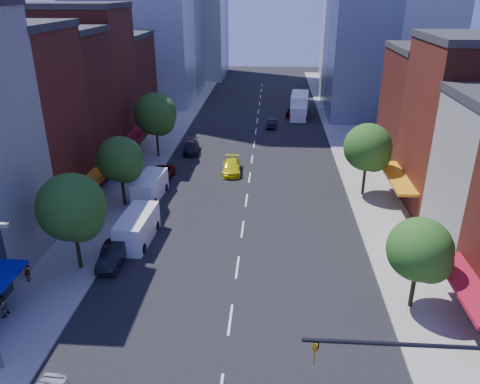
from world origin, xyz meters
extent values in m
cube|color=gray|center=(-12.50, 40.00, 0.07)|extent=(5.00, 120.00, 0.15)
cube|color=gray|center=(12.50, 40.00, 0.07)|extent=(5.00, 120.00, 0.15)
cube|color=maroon|center=(-21.00, 20.50, 8.00)|extent=(12.00, 9.00, 16.00)
cube|color=#4F1A13|center=(-21.00, 29.00, 7.50)|extent=(12.00, 8.00, 15.00)
cube|color=maroon|center=(-21.00, 37.50, 8.50)|extent=(12.00, 9.00, 17.00)
cube|color=#4F1A13|center=(-21.00, 47.00, 6.50)|extent=(12.00, 10.00, 13.00)
cube|color=#4F1A13|center=(21.00, 34.00, 6.50)|extent=(12.00, 10.00, 13.00)
cylinder|color=black|center=(7.00, -4.50, 7.75)|extent=(7.00, 0.16, 0.16)
imported|color=gold|center=(4.00, -4.50, 7.15)|extent=(0.22, 0.18, 1.10)
cube|color=slate|center=(-10.10, 1.00, 8.90)|extent=(0.50, 0.25, 0.18)
cylinder|color=black|center=(-11.50, 11.00, 2.11)|extent=(0.28, 0.28, 3.92)
sphere|color=#144918|center=(-11.50, 11.00, 5.05)|extent=(4.80, 4.80, 4.80)
sphere|color=#144918|center=(-10.90, 10.70, 4.35)|extent=(3.36, 3.36, 3.36)
cylinder|color=black|center=(-11.50, 22.00, 1.97)|extent=(0.28, 0.28, 3.64)
sphere|color=#144918|center=(-11.50, 22.00, 4.70)|extent=(4.20, 4.20, 4.20)
sphere|color=#144918|center=(-10.90, 21.70, 4.05)|extent=(2.94, 2.94, 2.94)
cylinder|color=black|center=(-11.50, 36.00, 2.25)|extent=(0.28, 0.28, 4.20)
sphere|color=#144918|center=(-11.50, 36.00, 5.40)|extent=(5.00, 5.00, 5.00)
sphere|color=#144918|center=(-10.90, 35.70, 4.65)|extent=(3.50, 3.50, 3.50)
cylinder|color=black|center=(11.50, 8.00, 1.83)|extent=(0.28, 0.28, 3.36)
sphere|color=#144918|center=(11.50, 8.00, 4.35)|extent=(4.00, 4.00, 4.00)
sphere|color=#144918|center=(12.10, 7.70, 3.75)|extent=(2.80, 2.80, 2.80)
cylinder|color=black|center=(11.50, 26.00, 2.11)|extent=(0.28, 0.28, 3.92)
sphere|color=#144918|center=(11.50, 26.00, 5.05)|extent=(4.60, 4.60, 4.60)
sphere|color=#144918|center=(12.10, 25.70, 4.35)|extent=(3.22, 3.22, 3.22)
imported|color=black|center=(-9.33, 12.01, 0.73)|extent=(1.68, 4.46, 1.46)
imported|color=#999999|center=(-9.50, 28.65, 0.66)|extent=(2.37, 4.82, 1.32)
imported|color=black|center=(-7.78, 38.17, 0.67)|extent=(2.38, 4.78, 1.33)
cube|color=white|center=(-8.42, 15.48, 1.17)|extent=(2.49, 5.69, 2.35)
cube|color=black|center=(-8.52, 13.36, 1.51)|extent=(2.12, 1.21, 1.01)
cylinder|color=black|center=(-9.52, 13.63, 0.39)|extent=(0.32, 0.86, 0.85)
cylinder|color=black|center=(-7.51, 13.53, 0.39)|extent=(0.32, 0.86, 0.85)
cylinder|color=black|center=(-9.34, 17.42, 0.39)|extent=(0.32, 0.86, 0.85)
cylinder|color=black|center=(-7.33, 17.33, 0.39)|extent=(0.32, 0.86, 0.85)
cube|color=white|center=(-9.50, 24.05, 1.12)|extent=(2.58, 5.50, 2.24)
cube|color=black|center=(-9.67, 22.03, 1.44)|extent=(2.06, 1.23, 0.96)
cylinder|color=black|center=(-10.61, 22.32, 0.37)|extent=(0.33, 0.83, 0.81)
cylinder|color=black|center=(-8.69, 22.16, 0.37)|extent=(0.33, 0.83, 0.81)
cylinder|color=black|center=(-10.31, 25.94, 0.37)|extent=(0.33, 0.83, 0.81)
cylinder|color=black|center=(-8.39, 25.78, 0.37)|extent=(0.33, 0.83, 0.81)
imported|color=yellow|center=(-2.08, 31.40, 0.70)|extent=(2.21, 4.91, 1.40)
imported|color=black|center=(2.30, 50.55, 0.65)|extent=(1.61, 4.01, 1.29)
imported|color=#999999|center=(5.47, 57.50, 0.69)|extent=(2.13, 4.22, 1.38)
cube|color=white|center=(6.67, 57.94, 1.77)|extent=(3.22, 7.38, 3.54)
cube|color=white|center=(6.33, 53.75, 1.22)|extent=(2.59, 2.18, 2.21)
cylinder|color=black|center=(5.19, 54.73, 0.50)|extent=(0.41, 1.02, 1.00)
cylinder|color=black|center=(7.62, 54.53, 0.50)|extent=(0.41, 1.02, 1.00)
cylinder|color=black|center=(5.59, 59.69, 0.50)|extent=(0.41, 1.02, 1.00)
cylinder|color=black|center=(8.02, 59.50, 0.50)|extent=(0.41, 1.02, 1.00)
imported|color=#999999|center=(-14.50, 9.13, 0.99)|extent=(0.54, 0.69, 1.68)
imported|color=#999999|center=(-14.16, 5.17, 0.96)|extent=(0.69, 0.84, 1.62)
camera|label=1|loc=(2.23, -17.50, 18.99)|focal=35.00mm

